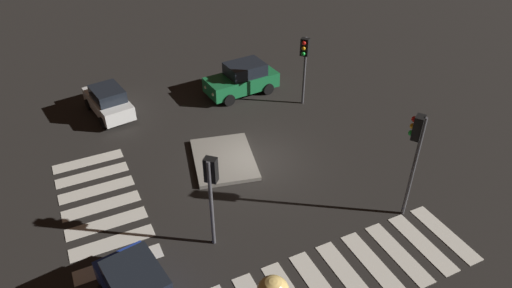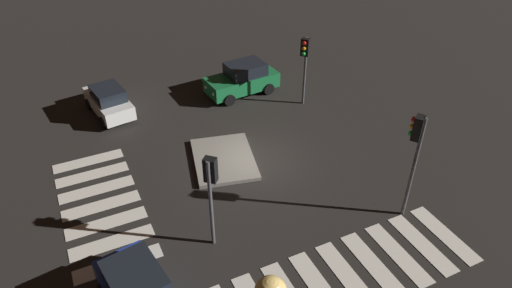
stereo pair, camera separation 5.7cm
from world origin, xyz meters
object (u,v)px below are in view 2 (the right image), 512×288
Objects in this scene: car_green at (243,79)px; traffic_light_west at (305,55)px; traffic_island at (224,159)px; traffic_light_north at (416,143)px; car_white at (109,101)px; traffic_light_east at (211,181)px.

car_green is 1.11× the size of traffic_light_west.
traffic_light_north is at bearing 38.77° from traffic_island.
car_white is 10.96m from traffic_light_west.
car_green is 1.13× the size of traffic_light_east.
traffic_light_north is (6.44, 5.17, 3.41)m from traffic_island.
traffic_light_north is at bearing -61.10° from traffic_light_east.
traffic_light_east reaches higher than car_white.
traffic_light_north is at bearing 92.38° from car_green.
traffic_island is at bearing -11.93° from traffic_light_west.
car_green is 12.05m from traffic_light_east.
traffic_light_east is at bearing 3.93° from traffic_light_west.
traffic_light_north reaches higher than car_green.
car_white is at bearing -12.10° from car_green.
traffic_light_east is 11.30m from traffic_light_west.
car_green is (-5.77, 3.58, 0.82)m from traffic_island.
car_green is 0.95× the size of traffic_light_north.
car_white is 1.02× the size of traffic_light_east.
traffic_light_east is at bearing 179.71° from car_white.
traffic_light_west is at bearing -39.13° from traffic_light_north.
traffic_island is 7.86m from car_white.
traffic_light_north reaches higher than traffic_island.
traffic_light_north is at bearing 45.91° from traffic_light_west.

